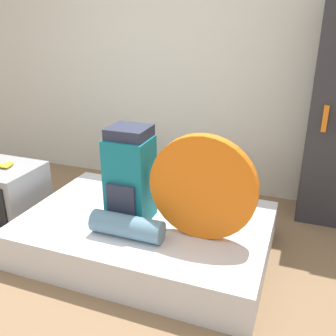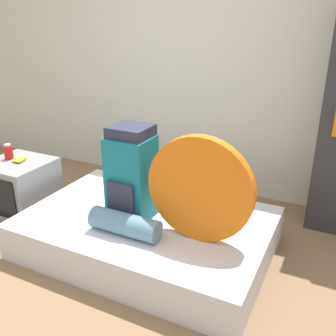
{
  "view_description": "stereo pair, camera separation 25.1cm",
  "coord_description": "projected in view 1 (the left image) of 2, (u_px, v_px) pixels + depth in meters",
  "views": [
    {
      "loc": [
        1.3,
        -1.83,
        1.77
      ],
      "look_at": [
        0.4,
        0.55,
        0.75
      ],
      "focal_mm": 40.0,
      "sensor_mm": 36.0,
      "label": 1
    },
    {
      "loc": [
        1.53,
        -1.73,
        1.77
      ],
      "look_at": [
        0.4,
        0.55,
        0.75
      ],
      "focal_mm": 40.0,
      "sensor_mm": 36.0,
      "label": 2
    }
  ],
  "objects": [
    {
      "name": "ground_plane",
      "position": [
        88.0,
        284.0,
        2.68
      ],
      "size": [
        16.0,
        16.0,
        0.0
      ],
      "primitive_type": "plane",
      "color": "#846647"
    },
    {
      "name": "wall_back",
      "position": [
        179.0,
        67.0,
        3.88
      ],
      "size": [
        8.0,
        0.05,
        2.6
      ],
      "color": "silver",
      "rests_on": "ground_plane"
    },
    {
      "name": "bed",
      "position": [
        146.0,
        234.0,
        3.02
      ],
      "size": [
        1.92,
        1.29,
        0.3
      ],
      "color": "silver",
      "rests_on": "ground_plane"
    },
    {
      "name": "backpack",
      "position": [
        130.0,
        176.0,
        2.84
      ],
      "size": [
        0.32,
        0.33,
        0.74
      ],
      "color": "#14707F",
      "rests_on": "bed"
    },
    {
      "name": "tent_bag",
      "position": [
        203.0,
        188.0,
        2.58
      ],
      "size": [
        0.76,
        0.08,
        0.76
      ],
      "color": "orange",
      "rests_on": "bed"
    },
    {
      "name": "sleeping_roll",
      "position": [
        127.0,
        226.0,
        2.68
      ],
      "size": [
        0.54,
        0.17,
        0.17
      ],
      "color": "#5B849E",
      "rests_on": "bed"
    },
    {
      "name": "television",
      "position": [
        8.0,
        193.0,
        3.47
      ],
      "size": [
        0.58,
        0.57,
        0.52
      ],
      "color": "#939399",
      "rests_on": "ground_plane"
    },
    {
      "name": "banana_bunch",
      "position": [
        8.0,
        165.0,
        3.39
      ],
      "size": [
        0.12,
        0.16,
        0.04
      ],
      "color": "yellow",
      "rests_on": "television"
    }
  ]
}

